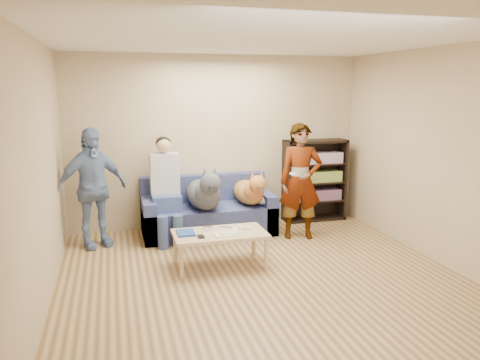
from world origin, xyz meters
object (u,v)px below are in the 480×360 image
object	(u,v)px
notebook_blue	(186,233)
person_seated	(166,185)
camera_silver	(208,228)
dog_tan	(250,191)
sofa	(208,214)
dog_gray	(205,193)
person_standing_left	(92,188)
bookshelf	(314,178)
coffee_table	(220,236)
person_standing_right	(301,181)

from	to	relation	value
notebook_blue	person_seated	size ratio (longest dim) A/B	0.18
camera_silver	dog_tan	distance (m)	1.37
sofa	dog_gray	bearing A→B (deg)	-108.92
person_standing_left	person_seated	xyz separation A→B (m)	(0.98, 0.07, -0.03)
dog_gray	bookshelf	xyz separation A→B (m)	(1.89, 0.49, 0.02)
notebook_blue	dog_gray	world-z (taller)	dog_gray
camera_silver	bookshelf	distance (m)	2.52
sofa	coffee_table	distance (m)	1.36
notebook_blue	bookshelf	xyz separation A→B (m)	(2.32, 1.53, 0.25)
camera_silver	sofa	world-z (taller)	sofa
camera_silver	dog_tan	size ratio (longest dim) A/B	0.10
person_standing_right	coffee_table	size ratio (longest dim) A/B	1.48
dog_gray	bookshelf	size ratio (longest dim) A/B	0.98
sofa	bookshelf	distance (m)	1.86
person_seated	notebook_blue	bearing A→B (deg)	-85.59
camera_silver	dog_tan	bearing A→B (deg)	51.58
person_standing_left	person_seated	distance (m)	0.98
camera_silver	sofa	xyz separation A→B (m)	(0.24, 1.23, -0.16)
coffee_table	bookshelf	world-z (taller)	bookshelf
notebook_blue	dog_tan	bearing A→B (deg)	45.28
person_standing_left	camera_silver	distance (m)	1.74
sofa	bookshelf	bearing A→B (deg)	7.40
camera_silver	coffee_table	world-z (taller)	camera_silver
camera_silver	dog_gray	size ratio (longest dim) A/B	0.09
person_standing_right	camera_silver	size ratio (longest dim) A/B	14.85
notebook_blue	camera_silver	world-z (taller)	camera_silver
person_standing_left	coffee_table	xyz separation A→B (m)	(1.47, -1.15, -0.43)
person_standing_left	person_standing_right	bearing A→B (deg)	-30.82
person_standing_right	person_standing_left	distance (m)	2.84
person_seated	dog_gray	world-z (taller)	person_seated
person_standing_left	sofa	world-z (taller)	person_standing_left
person_seated	bookshelf	world-z (taller)	person_seated
person_standing_right	person_standing_left	xyz separation A→B (m)	(-2.82, 0.37, -0.01)
sofa	dog_gray	world-z (taller)	dog_gray
person_standing_left	camera_silver	xyz separation A→B (m)	(1.35, -1.03, -0.36)
dog_gray	bookshelf	distance (m)	1.95
person_standing_right	person_seated	world-z (taller)	person_standing_right
camera_silver	sofa	bearing A→B (deg)	78.74
notebook_blue	camera_silver	bearing A→B (deg)	14.04
dog_tan	coffee_table	xyz separation A→B (m)	(-0.73, -1.19, -0.25)
dog_gray	coffee_table	bearing A→B (deg)	-91.95
person_standing_right	camera_silver	bearing A→B (deg)	-142.94
dog_tan	bookshelf	bearing A→B (deg)	18.22
person_seated	coffee_table	world-z (taller)	person_seated
coffee_table	bookshelf	xyz separation A→B (m)	(1.92, 1.58, 0.31)
camera_silver	person_standing_right	bearing A→B (deg)	24.08
person_standing_right	dog_gray	distance (m)	1.36
person_standing_left	camera_silver	bearing A→B (deg)	-60.56
person_standing_left	coffee_table	bearing A→B (deg)	-61.26
person_standing_left	sofa	xyz separation A→B (m)	(1.60, 0.20, -0.52)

